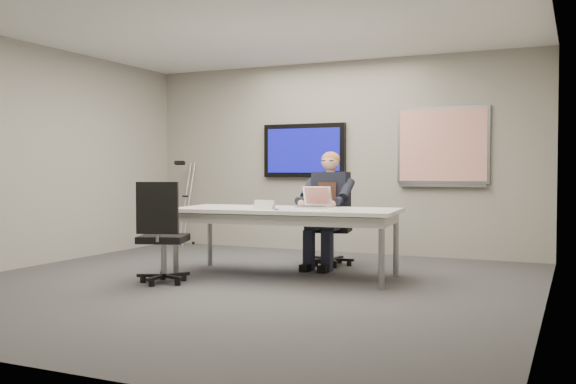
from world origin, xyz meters
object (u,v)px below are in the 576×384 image
at_px(office_chair_near, 162,252).
at_px(laptop, 315,202).
at_px(conference_table, 286,216).
at_px(seated_person, 326,221).
at_px(office_chair_far, 332,239).

bearing_deg(office_chair_near, laptop, -155.82).
height_order(conference_table, laptop, laptop).
relative_size(conference_table, seated_person, 1.81).
bearing_deg(laptop, conference_table, -136.43).
bearing_deg(conference_table, office_chair_far, 75.14).
xyz_separation_m(seated_person, laptop, (0.07, -0.54, 0.26)).
bearing_deg(seated_person, office_chair_near, -127.21).
bearing_deg(laptop, office_chair_near, -135.90).
relative_size(conference_table, office_chair_near, 2.39).
bearing_deg(office_chair_far, seated_person, -99.08).
relative_size(office_chair_far, laptop, 3.07).
bearing_deg(seated_person, conference_table, -106.42).
xyz_separation_m(conference_table, office_chair_far, (0.17, 1.04, -0.36)).
height_order(office_chair_near, seated_person, seated_person).
height_order(seated_person, laptop, seated_person).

